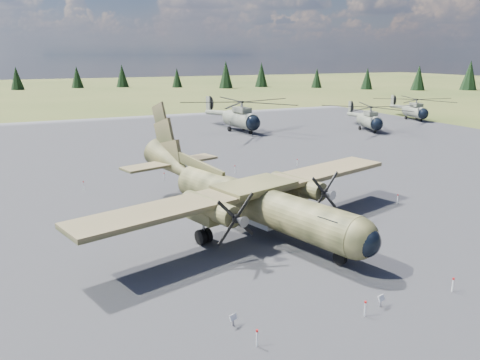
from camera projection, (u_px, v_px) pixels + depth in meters
name	position (u px, v px, depth m)	size (l,w,h in m)	color
ground	(224.00, 232.00, 34.38)	(500.00, 500.00, 0.00)	brown
apron	(182.00, 196.00, 43.17)	(120.00, 120.00, 0.04)	slate
transport_plane	(245.00, 194.00, 34.78)	(27.36, 24.43, 9.12)	#34361D
helicopter_near	(240.00, 110.00, 78.58)	(22.42, 25.08, 5.19)	gray
helicopter_mid	(370.00, 113.00, 79.57)	(20.91, 21.17, 4.23)	gray
helicopter_far	(415.00, 105.00, 93.09)	(20.54, 21.09, 4.23)	gray
info_placard_left	(233.00, 318.00, 22.37)	(0.44, 0.29, 0.63)	gray
info_placard_right	(381.00, 299.00, 24.05)	(0.47, 0.28, 0.69)	gray
barrier_fence	(218.00, 227.00, 34.00)	(33.12, 29.62, 0.85)	white
treeline	(246.00, 201.00, 25.81)	(336.57, 338.42, 10.98)	black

